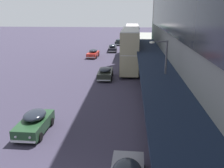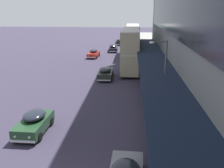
{
  "view_description": "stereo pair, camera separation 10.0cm",
  "coord_description": "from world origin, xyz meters",
  "views": [
    {
      "loc": [
        3.99,
        -9.09,
        8.93
      ],
      "look_at": [
        2.15,
        15.49,
        1.48
      ],
      "focal_mm": 40.0,
      "sensor_mm": 36.0,
      "label": 1
    },
    {
      "loc": [
        4.09,
        -9.08,
        8.93
      ],
      "look_at": [
        2.15,
        15.49,
        1.48
      ],
      "focal_mm": 40.0,
      "sensor_mm": 36.0,
      "label": 2
    }
  ],
  "objects": [
    {
      "name": "sedan_second_mid",
      "position": [
        0.69,
        22.9,
        0.78
      ],
      "size": [
        2.0,
        4.71,
        1.56
      ],
      "color": "#2A2E27",
      "rests_on": "ground"
    },
    {
      "name": "street_lamp",
      "position": [
        6.72,
        11.23,
        3.89
      ],
      "size": [
        1.5,
        0.28,
        6.37
      ],
      "color": "#4C4C51",
      "rests_on": "sidewalk_kerb"
    },
    {
      "name": "sedan_oncoming_front",
      "position": [
        0.85,
        55.93,
        0.76
      ],
      "size": [
        1.83,
        5.01,
        1.52
      ],
      "color": "black",
      "rests_on": "ground"
    },
    {
      "name": "sedan_second_near",
      "position": [
        -3.16,
        37.88,
        0.77
      ],
      "size": [
        2.05,
        4.64,
        1.56
      ],
      "color": "#B4241C",
      "rests_on": "ground"
    },
    {
      "name": "sedan_trailing_mid",
      "position": [
        -3.07,
        7.46,
        0.8
      ],
      "size": [
        2.01,
        4.27,
        1.62
      ],
      "color": "#204125",
      "rests_on": "ground"
    },
    {
      "name": "transit_bus_kerbside_front",
      "position": [
        4.22,
        39.93,
        3.21
      ],
      "size": [
        2.71,
        10.28,
        5.95
      ],
      "color": "#44915E",
      "rests_on": "ground"
    },
    {
      "name": "transit_bus_kerbside_rear",
      "position": [
        3.92,
        27.88,
        3.31
      ],
      "size": [
        2.86,
        11.02,
        6.14
      ],
      "color": "tan",
      "rests_on": "ground"
    },
    {
      "name": "sedan_oncoming_rear",
      "position": [
        0.06,
        45.09,
        0.78
      ],
      "size": [
        2.01,
        4.99,
        1.58
      ],
      "color": "black",
      "rests_on": "ground"
    },
    {
      "name": "pedestrian_at_kerb",
      "position": [
        6.84,
        4.03,
        1.18
      ],
      "size": [
        0.33,
        0.62,
        1.86
      ],
      "color": "#342517",
      "rests_on": "sidewalk_kerb"
    },
    {
      "name": "sedan_far_back",
      "position": [
        3.52,
        53.53,
        0.76
      ],
      "size": [
        1.94,
        4.72,
        1.52
      ],
      "color": "navy",
      "rests_on": "ground"
    }
  ]
}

